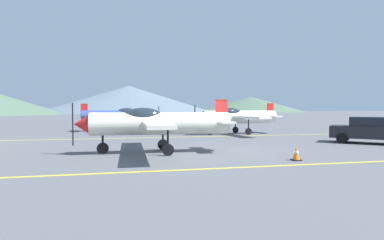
# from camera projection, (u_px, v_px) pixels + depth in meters

# --- Properties ---
(ground_plane) EXTENTS (400.00, 400.00, 0.00)m
(ground_plane) POSITION_uv_depth(u_px,v_px,m) (218.00, 151.00, 16.15)
(ground_plane) COLOR #54565B
(apron_line_near) EXTENTS (80.00, 0.16, 0.01)m
(apron_line_near) POSITION_uv_depth(u_px,v_px,m) (255.00, 167.00, 11.84)
(apron_line_near) COLOR yellow
(apron_line_near) RESTS_ON ground_plane
(apron_line_far) EXTENTS (80.00, 0.16, 0.01)m
(apron_line_far) POSITION_uv_depth(u_px,v_px,m) (185.00, 137.00, 24.18)
(apron_line_far) COLOR yellow
(apron_line_far) RESTS_ON ground_plane
(airplane_near) EXTENTS (7.46, 8.59, 2.58)m
(airplane_near) POSITION_uv_depth(u_px,v_px,m) (155.00, 123.00, 15.54)
(airplane_near) COLOR silver
(airplane_near) RESTS_ON ground_plane
(airplane_mid) EXTENTS (7.53, 8.63, 2.58)m
(airplane_mid) POSITION_uv_depth(u_px,v_px,m) (237.00, 117.00, 26.94)
(airplane_mid) COLOR white
(airplane_mid) RESTS_ON ground_plane
(airplane_far) EXTENTS (7.53, 8.63, 2.58)m
(airplane_far) POSITION_uv_depth(u_px,v_px,m) (121.00, 115.00, 31.02)
(airplane_far) COLOR #33478C
(airplane_far) RESTS_ON ground_plane
(car_sedan) EXTENTS (4.35, 4.27, 1.62)m
(car_sedan) POSITION_uv_depth(u_px,v_px,m) (370.00, 130.00, 19.72)
(car_sedan) COLOR black
(car_sedan) RESTS_ON ground_plane
(traffic_cone_front) EXTENTS (0.36, 0.36, 0.59)m
(traffic_cone_front) POSITION_uv_depth(u_px,v_px,m) (296.00, 153.00, 13.31)
(traffic_cone_front) COLOR black
(traffic_cone_front) RESTS_ON ground_plane
(hill_centerleft) EXTENTS (87.28, 87.28, 13.64)m
(hill_centerleft) POSITION_uv_depth(u_px,v_px,m) (129.00, 99.00, 166.40)
(hill_centerleft) COLOR slate
(hill_centerleft) RESTS_ON ground_plane
(hill_centerright) EXTENTS (62.30, 62.30, 8.74)m
(hill_centerright) POSITION_uv_depth(u_px,v_px,m) (250.00, 104.00, 186.98)
(hill_centerright) COLOR #4C6651
(hill_centerright) RESTS_ON ground_plane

